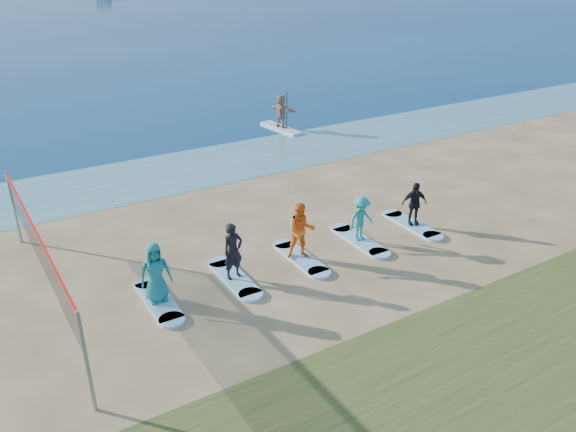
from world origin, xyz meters
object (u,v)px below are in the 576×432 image
volleyball_net (37,245)px  boat_offshore_b (104,0)px  student_4 (414,204)px  surfboard_3 (360,241)px  surfboard_4 (412,225)px  student_0 (155,273)px  surfboard_2 (301,258)px  surfboard_0 (159,301)px  paddleboard (281,128)px  paddleboarder (281,111)px  surfboard_1 (234,278)px  student_3 (361,219)px  student_1 (233,251)px  student_2 (301,231)px

volleyball_net → boat_offshore_b: size_ratio=1.73×
boat_offshore_b → student_4: bearing=-75.3°
surfboard_3 → surfboard_4: 2.32m
student_0 → surfboard_2: bearing=4.9°
boat_offshore_b → surfboard_4: size_ratio=2.39×
surfboard_0 → surfboard_2: 4.64m
paddleboard → boat_offshore_b: (15.79, 98.81, -0.06)m
paddleboarder → surfboard_1: bearing=125.0°
paddleboard → student_3: bearing=-115.8°
student_3 → surfboard_4: 2.46m
paddleboard → student_3: 13.51m
paddleboard → boat_offshore_b: size_ratio=0.57×
paddleboard → surfboard_2: size_ratio=1.36×
student_3 → student_0: bearing=173.1°
student_0 → student_1: bearing=4.9°
boat_offshore_b → student_3: size_ratio=3.45×
paddleboard → paddleboarder: 0.94m
paddleboarder → surfboard_4: (-2.10, -12.74, -0.96)m
volleyball_net → student_1: size_ratio=5.27×
surfboard_4 → student_4: bearing=-90.0°
volleyball_net → surfboard_1: bearing=-14.7°
surfboard_3 → surfboard_1: bearing=180.0°
surfboard_2 → student_3: student_3 is taller
surfboard_3 → student_4: (2.32, -0.00, 0.82)m
paddleboard → student_2: (-6.74, -12.74, 0.94)m
surfboard_2 → surfboard_4: (4.64, 0.00, 0.00)m
volleyball_net → student_1: bearing=-14.7°
paddleboard → student_0: 17.11m
boat_offshore_b → surfboard_0: boat_offshore_b is taller
student_0 → student_2: bearing=4.9°
surfboard_3 → student_3: student_3 is taller
paddleboarder → paddleboard: bearing=-0.0°
surfboard_2 → paddleboard: bearing=62.1°
paddleboarder → surfboard_3: (-4.42, -12.74, -0.96)m
student_0 → surfboard_4: bearing=4.9°
volleyball_net → paddleboarder: (14.00, 11.44, -0.90)m
boat_offshore_b → student_2: size_ratio=2.88×
student_2 → surfboard_3: size_ratio=0.83×
surfboard_1 → paddleboarder: bearing=54.6°
boat_offshore_b → student_0: 114.82m
paddleboarder → student_3: bearing=141.3°
student_1 → volleyball_net: bearing=157.6°
surfboard_1 → surfboard_2: bearing=0.0°
boat_offshore_b → surfboard_1: (-24.86, -111.55, 0.04)m
paddleboard → surfboard_3: 13.49m
paddleboard → paddleboarder: paddleboarder is taller
volleyball_net → student_2: bearing=-10.1°
paddleboarder → boat_offshore_b: (15.79, 98.81, -1.00)m
student_3 → surfboard_1: bearing=173.1°
student_0 → student_4: 9.29m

